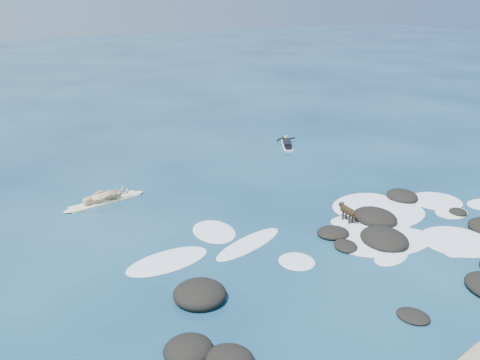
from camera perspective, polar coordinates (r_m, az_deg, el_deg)
ground at (r=18.03m, az=10.53°, el=-5.63°), size 160.00×160.00×0.00m
reef_rocks at (r=16.81m, az=14.61°, el=-7.49°), size 13.95×7.74×0.59m
breaking_foam at (r=18.73m, az=14.15°, el=-4.87°), size 14.20×7.02×0.12m
standing_surfer_rig at (r=20.55m, az=-14.34°, el=-0.47°), size 3.27×1.04×1.86m
paddling_surfer_rig at (r=27.49m, az=5.03°, el=3.88°), size 1.50×2.08×0.38m
dog at (r=18.72m, az=11.36°, el=-3.22°), size 0.31×1.05×0.67m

